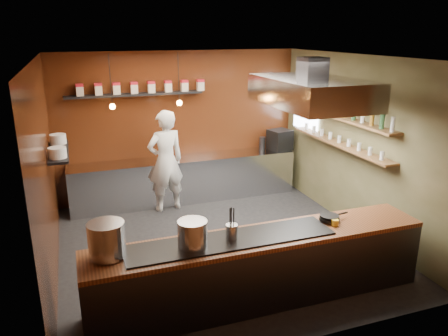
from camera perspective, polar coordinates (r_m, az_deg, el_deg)
name	(u,v)px	position (r m, az deg, el deg)	size (l,w,h in m)	color
floor	(220,245)	(7.27, -0.52, -10.06)	(5.00, 5.00, 0.00)	black
back_wall	(180,126)	(9.05, -5.72, 5.51)	(5.00, 5.00, 0.00)	#3E160B
left_wall	(46,175)	(6.40, -22.27, -0.80)	(5.00, 5.00, 0.00)	#3E160B
right_wall	(357,144)	(7.86, 16.99, 3.00)	(5.00, 5.00, 0.00)	#494A2A
ceiling	(219,57)	(6.46, -0.60, 14.26)	(5.00, 5.00, 0.00)	silver
window_pane	(306,106)	(9.14, 10.69, 7.98)	(1.00, 1.00, 0.00)	white
prep_counter	(186,179)	(9.02, -5.01, -1.44)	(4.60, 0.65, 0.90)	silver
pass_counter	(260,268)	(5.74, 4.74, -12.87)	(4.40, 0.72, 0.94)	#38383D
tin_shelf	(135,95)	(8.62, -11.52, 9.39)	(2.60, 0.26, 0.04)	black
plate_shelf	(58,152)	(7.34, -20.81, 2.02)	(0.30, 1.40, 0.04)	black
bottle_shelf_upper	(341,118)	(7.92, 15.04, 6.38)	(0.26, 2.80, 0.04)	brown
bottle_shelf_lower	(339,144)	(8.01, 14.78, 3.09)	(0.26, 2.80, 0.04)	brown
extractor_hood	(311,91)	(6.69, 11.32, 9.78)	(1.20, 2.00, 0.72)	#38383D
pendant_left	(112,104)	(7.93, -14.40, 8.15)	(0.10, 0.10, 0.95)	black
pendant_right	(179,100)	(8.12, -5.86, 8.81)	(0.10, 0.10, 0.95)	black
storage_tins	(143,87)	(8.63, -10.57, 10.33)	(2.43, 0.13, 0.22)	beige
plate_stacks	(58,145)	(7.31, -20.90, 2.77)	(0.26, 1.16, 0.16)	silver
bottles	(342,110)	(7.89, 15.12, 7.38)	(0.06, 2.66, 0.24)	silver
wine_glasses	(339,139)	(7.99, 14.83, 3.68)	(0.07, 2.37, 0.13)	silver
stockpot_large	(107,240)	(5.10, -15.08, -9.01)	(0.41, 0.41, 0.40)	#B8BBC0
stockpot_small	(193,234)	(5.15, -4.13, -8.59)	(0.35, 0.35, 0.33)	silver
utensil_crock	(232,232)	(5.34, 1.03, -8.35)	(0.15, 0.15, 0.19)	silver
frying_pan	(330,217)	(6.05, 13.63, -6.30)	(0.44, 0.27, 0.07)	black
butter_jar	(335,223)	(5.95, 14.30, -6.91)	(0.09, 0.09, 0.08)	yellow
espresso_machine	(280,140)	(9.51, 7.30, 3.67)	(0.43, 0.41, 0.43)	black
chef	(166,161)	(8.41, -7.61, 0.91)	(0.72, 0.47, 1.97)	white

